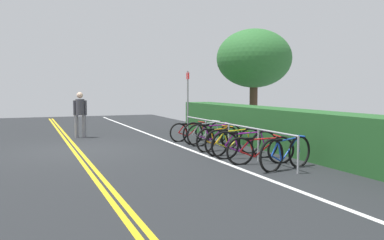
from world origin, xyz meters
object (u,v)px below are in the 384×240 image
(bicycle_4, at_px, (233,141))
(pedestrian, at_px, (80,112))
(tree_near_left, at_px, (254,59))
(bicycle_7, at_px, (286,153))
(bicycle_2, at_px, (214,135))
(bicycle_5, at_px, (245,145))
(bicycle_0, at_px, (191,132))
(bicycle_3, at_px, (218,139))
(bike_rack, at_px, (229,130))
(bicycle_1, at_px, (206,132))
(bicycle_6, at_px, (261,150))
(sign_post_near, at_px, (188,98))

(bicycle_4, distance_m, pedestrian, 6.60)
(pedestrian, xyz_separation_m, tree_near_left, (0.23, 7.21, 2.11))
(bicycle_4, bearing_deg, bicycle_7, 3.38)
(bicycle_2, distance_m, bicycle_5, 2.43)
(bicycle_4, bearing_deg, pedestrian, -148.18)
(tree_near_left, bearing_deg, bicycle_0, -59.98)
(bicycle_3, bearing_deg, bicycle_5, 1.38)
(bike_rack, height_order, pedestrian, pedestrian)
(bicycle_1, relative_size, tree_near_left, 0.40)
(bicycle_5, xyz_separation_m, pedestrian, (-6.26, -3.44, 0.61))
(bicycle_4, distance_m, bicycle_6, 1.52)
(bike_rack, distance_m, bicycle_1, 1.98)
(bike_rack, relative_size, bicycle_4, 3.60)
(bicycle_5, distance_m, sign_post_near, 5.10)
(bicycle_3, xyz_separation_m, tree_near_left, (-4.47, 3.81, 2.74))
(bicycle_2, bearing_deg, sign_post_near, 178.03)
(bicycle_2, distance_m, bicycle_6, 3.27)
(tree_near_left, bearing_deg, bicycle_2, -44.30)
(bicycle_7, bearing_deg, bicycle_5, -174.44)
(bicycle_3, bearing_deg, bicycle_1, 169.36)
(bicycle_6, height_order, pedestrian, pedestrian)
(bike_rack, xyz_separation_m, tree_near_left, (-4.88, 3.66, 2.45))
(bicycle_0, xyz_separation_m, tree_near_left, (-2.16, 3.74, 2.76))
(bike_rack, distance_m, bicycle_7, 2.77)
(bicycle_2, height_order, sign_post_near, sign_post_near)
(bike_rack, relative_size, bicycle_5, 3.63)
(bicycle_3, bearing_deg, bicycle_0, 178.13)
(bicycle_1, height_order, bicycle_3, bicycle_1)
(bicycle_3, bearing_deg, bicycle_6, 0.11)
(bicycle_3, xyz_separation_m, pedestrian, (-4.70, -3.40, 0.63))
(bicycle_0, height_order, bicycle_2, bicycle_2)
(bicycle_4, relative_size, pedestrian, 1.09)
(tree_near_left, bearing_deg, bicycle_5, -32.03)
(bike_rack, bearing_deg, sign_post_near, 176.76)
(bicycle_4, height_order, sign_post_near, sign_post_near)
(bicycle_0, bearing_deg, bicycle_7, 1.24)
(bicycle_1, distance_m, bicycle_3, 1.57)
(bicycle_0, xyz_separation_m, bicycle_1, (0.77, 0.21, 0.04))
(bicycle_4, bearing_deg, bike_rack, 168.83)
(bicycle_0, xyz_separation_m, bicycle_4, (3.20, -0.02, 0.04))
(bicycle_2, height_order, bicycle_5, bicycle_5)
(bike_rack, bearing_deg, bicycle_3, -159.70)
(bike_rack, distance_m, sign_post_near, 3.91)
(bicycle_6, height_order, bicycle_7, bicycle_7)
(bicycle_2, bearing_deg, bicycle_6, -4.84)
(bicycle_7, bearing_deg, bike_rack, -179.12)
(bicycle_0, bearing_deg, tree_near_left, 120.02)
(bicycle_5, relative_size, bicycle_7, 1.09)
(bicycle_1, bearing_deg, sign_post_near, 177.60)
(bike_rack, distance_m, bicycle_6, 2.02)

